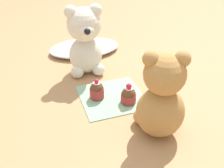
{
  "coord_description": "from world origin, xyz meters",
  "views": [
    {
      "loc": [
        -0.25,
        -0.72,
        0.53
      ],
      "look_at": [
        0.0,
        0.0,
        0.06
      ],
      "focal_mm": 42.0,
      "sensor_mm": 36.0,
      "label": 1
    }
  ],
  "objects_px": {
    "cupcake_near_tan_bear": "(128,95)",
    "teddy_bear_cream": "(85,40)",
    "teddy_bear_tan": "(161,99)",
    "cupcake_near_cream_bear": "(97,90)"
  },
  "relations": [
    {
      "from": "teddy_bear_cream",
      "to": "teddy_bear_tan",
      "type": "distance_m",
      "value": 0.43
    },
    {
      "from": "teddy_bear_cream",
      "to": "cupcake_near_cream_bear",
      "type": "relative_size",
      "value": 3.82
    },
    {
      "from": "cupcake_near_tan_bear",
      "to": "teddy_bear_cream",
      "type": "bearing_deg",
      "value": 107.57
    },
    {
      "from": "teddy_bear_cream",
      "to": "teddy_bear_tan",
      "type": "height_order",
      "value": "teddy_bear_cream"
    },
    {
      "from": "teddy_bear_tan",
      "to": "cupcake_near_cream_bear",
      "type": "xyz_separation_m",
      "value": [
        -0.12,
        0.22,
        -0.09
      ]
    },
    {
      "from": "cupcake_near_cream_bear",
      "to": "cupcake_near_tan_bear",
      "type": "relative_size",
      "value": 1.01
    },
    {
      "from": "teddy_bear_tan",
      "to": "cupcake_near_cream_bear",
      "type": "height_order",
      "value": "teddy_bear_tan"
    },
    {
      "from": "cupcake_near_cream_bear",
      "to": "cupcake_near_tan_bear",
      "type": "xyz_separation_m",
      "value": [
        0.09,
        -0.06,
        -0.0
      ]
    },
    {
      "from": "teddy_bear_cream",
      "to": "cupcake_near_tan_bear",
      "type": "distance_m",
      "value": 0.29
    },
    {
      "from": "teddy_bear_cream",
      "to": "cupcake_near_tan_bear",
      "type": "relative_size",
      "value": 3.87
    }
  ]
}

